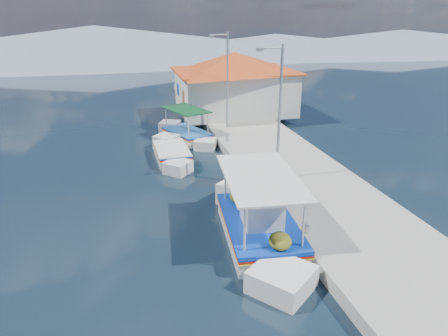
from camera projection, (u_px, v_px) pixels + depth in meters
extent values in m
plane|color=black|center=(186.00, 219.00, 16.73)|extent=(160.00, 160.00, 0.00)
cube|color=gray|center=(272.00, 153.00, 23.41)|extent=(5.00, 44.00, 0.50)
cylinder|color=#A5A8AD|center=(306.00, 229.00, 14.66)|extent=(0.20, 0.20, 0.30)
cylinder|color=#A5A8AD|center=(260.00, 177.00, 19.17)|extent=(0.20, 0.20, 0.30)
cylinder|color=#A5A8AD|center=(227.00, 139.00, 24.59)|extent=(0.20, 0.20, 0.30)
cylinder|color=#A5A8AD|center=(206.00, 115.00, 30.01)|extent=(0.20, 0.20, 0.30)
cube|color=silver|center=(259.00, 233.00, 15.23)|extent=(2.80, 4.85, 1.02)
cube|color=silver|center=(229.00, 196.00, 17.87)|extent=(2.38, 2.38, 1.12)
cube|color=silver|center=(300.00, 280.00, 12.62)|extent=(2.32, 2.32, 0.96)
cube|color=#0B3098|center=(259.00, 221.00, 15.06)|extent=(2.88, 5.00, 0.06)
cube|color=red|center=(259.00, 224.00, 15.09)|extent=(2.88, 5.00, 0.05)
cube|color=#FFF11C|center=(259.00, 225.00, 15.11)|extent=(2.88, 5.00, 0.04)
cube|color=#0B3098|center=(259.00, 220.00, 15.03)|extent=(2.90, 4.95, 0.05)
cube|color=brown|center=(259.00, 220.00, 15.04)|extent=(2.60, 4.74, 0.05)
cube|color=silver|center=(264.00, 210.00, 14.55)|extent=(1.42, 1.51, 1.18)
cube|color=silver|center=(264.00, 194.00, 14.33)|extent=(1.55, 1.63, 0.06)
cylinder|color=beige|center=(217.00, 182.00, 16.14)|extent=(0.07, 0.07, 1.71)
cylinder|color=beige|center=(261.00, 176.00, 16.74)|extent=(0.07, 0.07, 1.71)
cylinder|color=beige|center=(259.00, 229.00, 12.72)|extent=(0.07, 0.07, 1.71)
cylinder|color=beige|center=(312.00, 219.00, 13.32)|extent=(0.07, 0.07, 1.71)
cube|color=silver|center=(261.00, 177.00, 14.42)|extent=(2.91, 4.86, 0.07)
ellipsoid|color=#4D5516|center=(233.00, 198.00, 16.11)|extent=(0.81, 0.89, 0.61)
ellipsoid|color=#4D5516|center=(246.00, 191.00, 16.83)|extent=(0.68, 0.75, 0.51)
ellipsoid|color=#4D5516|center=(291.00, 239.00, 13.32)|extent=(0.73, 0.80, 0.55)
sphere|color=#FF6208|center=(279.00, 189.00, 15.65)|extent=(0.43, 0.43, 0.43)
cube|color=silver|center=(187.00, 137.00, 26.46)|extent=(2.80, 3.62, 0.82)
cube|color=silver|center=(194.00, 127.00, 28.42)|extent=(1.63, 1.63, 0.91)
cube|color=silver|center=(179.00, 148.00, 24.53)|extent=(1.58, 1.58, 0.78)
cube|color=#0B3098|center=(187.00, 132.00, 26.32)|extent=(2.89, 3.73, 0.05)
cube|color=red|center=(187.00, 133.00, 26.35)|extent=(2.89, 3.73, 0.04)
cube|color=#FFF11C|center=(187.00, 134.00, 26.37)|extent=(2.89, 3.73, 0.03)
cube|color=#1D5FAE|center=(187.00, 131.00, 26.30)|extent=(2.89, 3.71, 0.04)
cube|color=brown|center=(187.00, 131.00, 26.31)|extent=(2.65, 3.51, 0.04)
cylinder|color=beige|center=(181.00, 115.00, 27.39)|extent=(0.06, 0.06, 1.38)
cylinder|color=beige|center=(201.00, 116.00, 27.22)|extent=(0.06, 0.06, 1.38)
cylinder|color=beige|center=(170.00, 126.00, 24.90)|extent=(0.06, 0.06, 1.38)
cylinder|color=beige|center=(193.00, 127.00, 24.73)|extent=(0.06, 0.06, 1.38)
cube|color=#0C3D1E|center=(186.00, 110.00, 25.81)|extent=(2.88, 3.66, 0.06)
cube|color=silver|center=(172.00, 156.00, 23.10)|extent=(1.71, 3.17, 0.88)
cube|color=silver|center=(168.00, 143.00, 24.97)|extent=(1.69, 1.69, 0.97)
cube|color=silver|center=(177.00, 169.00, 21.26)|extent=(1.64, 1.64, 0.83)
cube|color=#0B3098|center=(172.00, 149.00, 22.96)|extent=(1.76, 3.26, 0.06)
cube|color=red|center=(172.00, 150.00, 22.98)|extent=(1.76, 3.26, 0.05)
cube|color=#FFF11C|center=(172.00, 152.00, 23.01)|extent=(1.76, 3.26, 0.04)
cube|color=silver|center=(172.00, 148.00, 22.93)|extent=(1.77, 3.23, 0.05)
cube|color=brown|center=(172.00, 149.00, 22.94)|extent=(1.57, 3.10, 0.05)
cube|color=silver|center=(235.00, 92.00, 30.98)|extent=(8.00, 6.00, 3.00)
cube|color=#BE4D1A|center=(235.00, 71.00, 30.42)|extent=(8.64, 6.48, 0.10)
pyramid|color=#BE4D1A|center=(235.00, 62.00, 30.18)|extent=(10.49, 10.49, 1.40)
cube|color=brown|center=(184.00, 104.00, 29.34)|extent=(0.06, 1.00, 2.00)
cube|color=#0B3098|center=(178.00, 90.00, 31.38)|extent=(0.06, 1.20, 0.90)
cylinder|color=#A5A8AD|center=(279.00, 115.00, 18.32)|extent=(0.12, 0.12, 6.00)
cylinder|color=#A5A8AD|center=(271.00, 48.00, 17.18)|extent=(1.00, 0.08, 0.08)
cube|color=#A5A8AD|center=(260.00, 50.00, 17.08)|extent=(0.30, 0.14, 0.14)
cylinder|color=#A5A8AD|center=(227.00, 81.00, 26.45)|extent=(0.12, 0.12, 6.00)
cylinder|color=#A5A8AD|center=(220.00, 35.00, 25.31)|extent=(1.00, 0.08, 0.08)
cube|color=#A5A8AD|center=(212.00, 36.00, 25.21)|extent=(0.30, 0.14, 0.14)
cone|color=slate|center=(95.00, 44.00, 65.28)|extent=(96.00, 96.00, 5.50)
cone|color=slate|center=(275.00, 45.00, 72.48)|extent=(76.80, 76.80, 3.80)
cone|color=slate|center=(401.00, 41.00, 78.14)|extent=(89.60, 89.60, 4.20)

